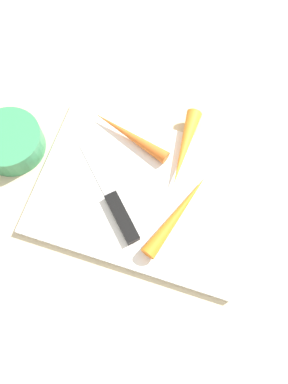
# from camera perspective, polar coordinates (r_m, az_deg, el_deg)

# --- Properties ---
(ground_plane) EXTENTS (1.40, 1.40, 0.00)m
(ground_plane) POSITION_cam_1_polar(r_m,az_deg,el_deg) (0.68, 0.00, -0.35)
(ground_plane) COLOR #C6B793
(cutting_board) EXTENTS (0.36, 0.26, 0.01)m
(cutting_board) POSITION_cam_1_polar(r_m,az_deg,el_deg) (0.68, 0.00, -0.18)
(cutting_board) COLOR white
(cutting_board) RESTS_ON ground_plane
(knife) EXTENTS (0.16, 0.16, 0.01)m
(knife) POSITION_cam_1_polar(r_m,az_deg,el_deg) (0.65, -3.69, -2.69)
(knife) COLOR #B7B7BC
(knife) RESTS_ON cutting_board
(carrot_longest) EXTENTS (0.08, 0.17, 0.03)m
(carrot_longest) POSITION_cam_1_polar(r_m,az_deg,el_deg) (0.65, 4.85, -3.14)
(carrot_longest) COLOR orange
(carrot_longest) RESTS_ON cutting_board
(carrot_shortest) EXTENTS (0.03, 0.14, 0.03)m
(carrot_shortest) POSITION_cam_1_polar(r_m,az_deg,el_deg) (0.69, 5.84, 6.40)
(carrot_shortest) COLOR orange
(carrot_shortest) RESTS_ON cutting_board
(carrot_medium) EXTENTS (0.16, 0.07, 0.02)m
(carrot_medium) POSITION_cam_1_polar(r_m,az_deg,el_deg) (0.70, -2.10, 8.19)
(carrot_medium) COLOR orange
(carrot_medium) RESTS_ON cutting_board
(small_bowl) EXTENTS (0.11, 0.11, 0.04)m
(small_bowl) POSITION_cam_1_polar(r_m,az_deg,el_deg) (0.74, -18.65, 6.85)
(small_bowl) COLOR #388C59
(small_bowl) RESTS_ON ground_plane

